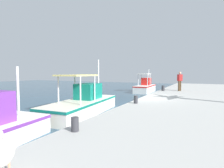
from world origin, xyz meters
TOP-DOWN VIEW (x-y plane):
  - fishing_boat_second at (-3.03, 2.75)m, footprint 6.06×2.65m
  - fishing_boat_third at (10.02, 2.83)m, footprint 5.07×1.90m
  - pelican at (-9.72, -0.76)m, footprint 0.81×0.84m
  - fisherman_standing at (5.40, -1.80)m, footprint 0.57×0.45m
  - mooring_bollard_nearest at (-7.60, -0.45)m, footprint 0.22×0.22m
  - mooring_bollard_second at (-2.63, -0.45)m, footprint 0.22×0.22m
  - mooring_bollard_third at (4.71, -0.45)m, footprint 0.27×0.27m

SIDE VIEW (x-z plane):
  - fishing_boat_second at x=-3.03m, z-range -1.08..2.30m
  - fishing_boat_third at x=10.02m, z-range -0.84..2.13m
  - mooring_bollard_nearest at x=-7.60m, z-range 0.80..1.20m
  - mooring_bollard_second at x=-2.63m, z-range 0.80..1.22m
  - mooring_bollard_third at x=4.71m, z-range 0.80..1.29m
  - pelican at x=-9.72m, z-range 0.79..1.61m
  - fisherman_standing at x=5.40m, z-range 0.91..2.66m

